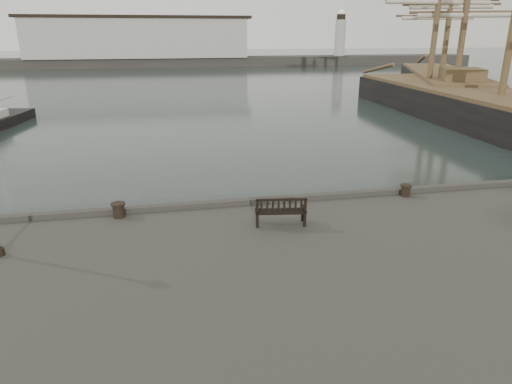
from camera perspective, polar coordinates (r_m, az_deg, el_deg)
The scene contains 7 objects.
ground at distance 16.81m, azimuth 2.81°, elevation -6.00°, with size 400.00×400.00×0.00m, color black.
breakwater at distance 106.75m, azimuth -12.45°, elevation 17.34°, with size 140.00×9.50×12.20m.
bench at distance 14.07m, azimuth 3.08°, elevation -3.00°, with size 1.61×0.76×0.89m.
bollard_left at distance 15.28m, azimuth -16.80°, elevation -2.17°, with size 0.46×0.46×0.48m, color black.
bollard_right at distance 17.38m, azimuth 18.20°, elevation 0.19°, with size 0.41×0.41×0.43m, color black.
tall_ship_main at distance 41.12m, azimuth 27.90°, elevation 8.09°, with size 9.40×39.31×29.26m.
tall_ship_far at distance 59.51m, azimuth 21.98°, elevation 11.85°, with size 17.97×30.35×25.94m.
Camera 1 is at (-3.83, -14.71, 7.18)m, focal length 32.00 mm.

